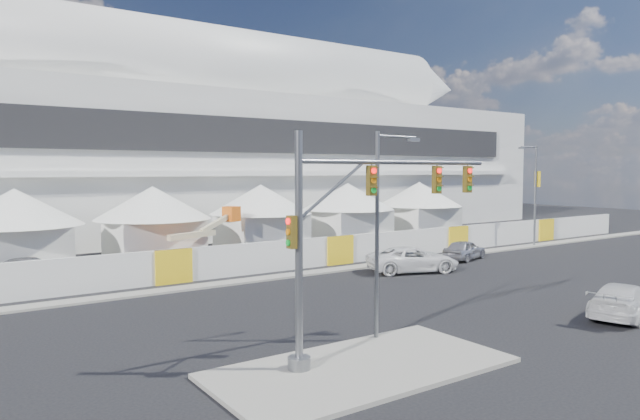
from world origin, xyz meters
TOP-DOWN VIEW (x-y plane):
  - ground at (0.00, 0.00)m, footprint 160.00×160.00m
  - median_island at (-6.00, -3.00)m, footprint 10.00×5.00m
  - far_curb at (20.00, 12.50)m, footprint 80.00×1.20m
  - stadium at (8.71, 41.50)m, footprint 80.00×24.80m
  - tent_row at (0.50, 24.00)m, footprint 53.40×8.40m
  - hoarding_fence at (6.00, 14.50)m, footprint 70.00×0.25m
  - scaffold_tower at (46.00, 36.00)m, footprint 4.40×4.40m
  - sedan_silver at (14.73, 10.82)m, footprint 2.87×4.65m
  - pickup_curb at (8.11, 9.32)m, footprint 4.62×6.48m
  - pickup_near at (7.93, -4.32)m, footprint 3.45×5.61m
  - lot_car_a at (18.31, 18.61)m, footprint 1.75×4.19m
  - lot_car_b at (27.00, 19.22)m, footprint 1.97×4.29m
  - lot_car_c at (-12.59, 20.09)m, footprint 2.67×5.07m
  - traffic_mast at (-6.04, -2.12)m, footprint 9.01×0.75m
  - streetlight_median at (-3.29, -0.80)m, footprint 2.18×0.22m
  - streetlight_curb at (25.35, 12.50)m, footprint 2.58×0.58m
  - boom_lift at (-3.36, 18.74)m, footprint 8.01×3.09m

SIDE VIEW (x-z plane):
  - ground at x=0.00m, z-range 0.00..0.00m
  - far_curb at x=20.00m, z-range 0.00..0.12m
  - median_island at x=-6.00m, z-range 0.00..0.15m
  - lot_car_a at x=18.31m, z-range 0.00..1.35m
  - lot_car_c at x=-12.59m, z-range 0.00..1.40m
  - lot_car_b at x=27.00m, z-range 0.00..1.43m
  - sedan_silver at x=14.73m, z-range 0.00..1.48m
  - pickup_near at x=7.93m, z-range 0.00..1.52m
  - pickup_curb at x=8.11m, z-range 0.00..1.64m
  - hoarding_fence at x=6.00m, z-range 0.00..2.00m
  - boom_lift at x=-3.36m, z-range -0.91..3.02m
  - tent_row at x=0.50m, z-range 0.45..5.85m
  - traffic_mast at x=-6.04m, z-range 0.51..8.18m
  - streetlight_median at x=-3.29m, z-range 0.74..8.63m
  - streetlight_curb at x=25.35m, z-range 0.70..9.43m
  - scaffold_tower at x=46.00m, z-range 0.00..12.00m
  - stadium at x=8.71m, z-range -1.54..20.44m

